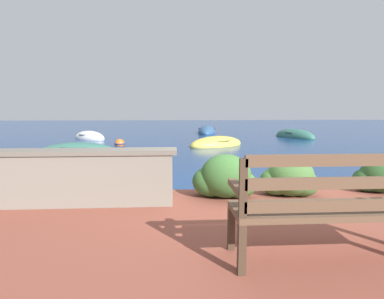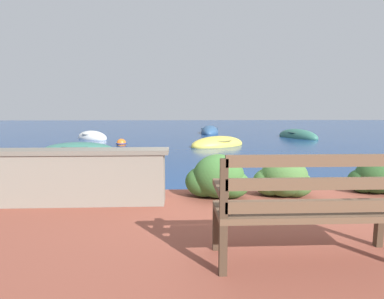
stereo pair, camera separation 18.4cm
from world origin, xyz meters
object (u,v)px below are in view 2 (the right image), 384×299
Objects in this scene: rowboat_nearest at (78,151)px; mooring_buoy at (121,144)px; rowboat_outer at (298,137)px; rowboat_mid at (218,144)px; park_bench at (313,206)px; rowboat_far at (92,138)px; rowboat_distant at (210,132)px.

rowboat_nearest reaches higher than mooring_buoy.
rowboat_mid is at bearing -72.82° from rowboat_outer.
park_bench is 0.53× the size of rowboat_outer.
rowboat_nearest is 5.40m from rowboat_mid.
rowboat_nearest is 5.00m from rowboat_far.
rowboat_outer is at bearing -156.29° from rowboat_nearest.
mooring_buoy is (2.03, -2.86, 0.01)m from rowboat_far.
mooring_buoy is (-3.53, 10.41, -0.63)m from park_bench.
rowboat_mid is 4.07m from mooring_buoy.
rowboat_far is at bearing 119.04° from rowboat_mid.
rowboat_mid is at bearing 89.98° from park_bench.
park_bench reaches higher than rowboat_far.
rowboat_mid is at bearing -6.52° from mooring_buoy.
rowboat_distant is (-4.40, 3.37, 0.00)m from rowboat_outer.
park_bench is at bearing 5.15° from rowboat_distant.
rowboat_outer reaches higher than rowboat_mid.
park_bench is 0.61× the size of rowboat_nearest.
rowboat_outer is 5.54m from rowboat_distant.
rowboat_mid is at bearing 15.08° from rowboat_far.
rowboat_outer is 6.59× the size of mooring_buoy.
rowboat_far reaches higher than rowboat_nearest.
rowboat_far is (-0.91, 4.92, 0.01)m from rowboat_nearest.
park_bench is 0.69× the size of rowboat_far.
rowboat_far is 7.36m from rowboat_distant.
park_bench is 3.52× the size of mooring_buoy.
park_bench is 9.58m from rowboat_nearest.
rowboat_distant is at bearing -146.75° from rowboat_outer.
rowboat_nearest is (-4.65, 8.35, -0.65)m from park_bench.
rowboat_nearest is at bearing 164.97° from rowboat_mid.
rowboat_mid is at bearing 5.07° from rowboat_distant.
rowboat_mid is 5.92m from rowboat_outer.
rowboat_mid reaches higher than mooring_buoy.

